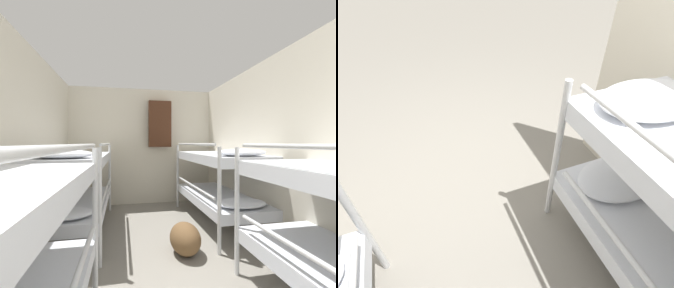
# 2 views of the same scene
# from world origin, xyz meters

# --- Properties ---
(wall_right) EXTENTS (0.06, 5.14, 2.28)m
(wall_right) POSITION_xyz_m (1.42, 2.51, 1.14)
(wall_right) COLOR beige
(wall_right) RESTS_ON ground_plane
(wall_back) EXTENTS (2.90, 0.06, 2.28)m
(wall_back) POSITION_xyz_m (0.00, 5.05, 1.14)
(wall_back) COLOR beige
(wall_back) RESTS_ON ground_plane
(bunk_stack_left_far) EXTENTS (0.79, 1.89, 1.20)m
(bunk_stack_left_far) POSITION_xyz_m (-1.00, 3.65, 0.69)
(bunk_stack_left_far) COLOR silver
(bunk_stack_left_far) RESTS_ON ground_plane
(bunk_stack_right_far) EXTENTS (0.79, 1.89, 1.20)m
(bunk_stack_right_far) POSITION_xyz_m (1.00, 3.65, 0.69)
(bunk_stack_right_far) COLOR silver
(bunk_stack_right_far) RESTS_ON ground_plane
(duffel_bag) EXTENTS (0.33, 0.47, 0.33)m
(duffel_bag) POSITION_xyz_m (0.26, 2.89, 0.17)
(duffel_bag) COLOR brown
(duffel_bag) RESTS_ON ground_plane
(hanging_coat) EXTENTS (0.44, 0.12, 0.90)m
(hanging_coat) POSITION_xyz_m (0.32, 4.90, 1.58)
(hanging_coat) COLOR #472819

